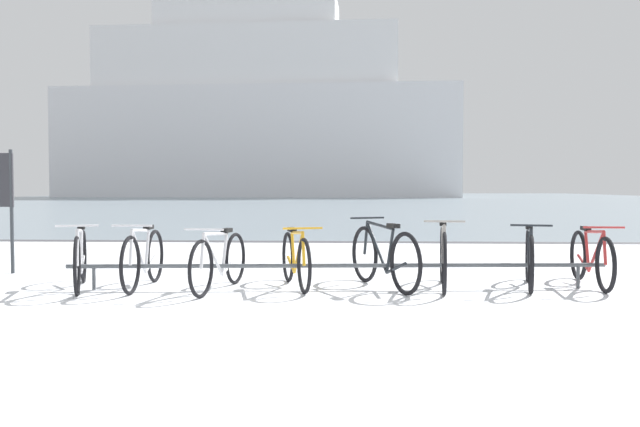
{
  "coord_description": "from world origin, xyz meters",
  "views": [
    {
      "loc": [
        1.05,
        -4.32,
        1.21
      ],
      "look_at": [
        0.42,
        7.33,
        0.74
      ],
      "focal_mm": 36.73,
      "sensor_mm": 36.0,
      "label": 1
    }
  ],
  "objects_px": {
    "bicycle_3": "(296,259)",
    "bicycle_0": "(80,259)",
    "bicycle_4": "(384,257)",
    "bicycle_6": "(529,258)",
    "bicycle_1": "(143,258)",
    "bicycle_7": "(591,258)",
    "bicycle_2": "(219,261)",
    "ferry_ship": "(256,116)",
    "bicycle_5": "(443,257)"
  },
  "relations": [
    {
      "from": "bicycle_5",
      "to": "bicycle_1",
      "type": "bearing_deg",
      "value": -177.48
    },
    {
      "from": "bicycle_1",
      "to": "bicycle_3",
      "type": "distance_m",
      "value": 1.82
    },
    {
      "from": "bicycle_1",
      "to": "ferry_ship",
      "type": "xyz_separation_m",
      "value": [
        -9.31,
        70.06,
        9.31
      ]
    },
    {
      "from": "bicycle_5",
      "to": "bicycle_0",
      "type": "bearing_deg",
      "value": -176.42
    },
    {
      "from": "bicycle_1",
      "to": "bicycle_7",
      "type": "xyz_separation_m",
      "value": [
        5.41,
        0.44,
        -0.01
      ]
    },
    {
      "from": "bicycle_3",
      "to": "ferry_ship",
      "type": "bearing_deg",
      "value": 99.05
    },
    {
      "from": "bicycle_3",
      "to": "bicycle_5",
      "type": "bearing_deg",
      "value": 0.59
    },
    {
      "from": "bicycle_2",
      "to": "bicycle_5",
      "type": "xyz_separation_m",
      "value": [
        2.63,
        0.3,
        0.03
      ]
    },
    {
      "from": "bicycle_5",
      "to": "ferry_ship",
      "type": "height_order",
      "value": "ferry_ship"
    },
    {
      "from": "bicycle_1",
      "to": "bicycle_6",
      "type": "distance_m",
      "value": 4.64
    },
    {
      "from": "bicycle_6",
      "to": "ferry_ship",
      "type": "height_order",
      "value": "ferry_ship"
    },
    {
      "from": "bicycle_5",
      "to": "bicycle_7",
      "type": "distance_m",
      "value": 1.85
    },
    {
      "from": "bicycle_1",
      "to": "bicycle_7",
      "type": "distance_m",
      "value": 5.43
    },
    {
      "from": "bicycle_3",
      "to": "ferry_ship",
      "type": "xyz_separation_m",
      "value": [
        -11.13,
        69.92,
        9.32
      ]
    },
    {
      "from": "bicycle_3",
      "to": "bicycle_4",
      "type": "height_order",
      "value": "bicycle_4"
    },
    {
      "from": "bicycle_7",
      "to": "bicycle_5",
      "type": "bearing_deg",
      "value": -171.35
    },
    {
      "from": "bicycle_2",
      "to": "ferry_ship",
      "type": "xyz_separation_m",
      "value": [
        -10.26,
        70.2,
        9.32
      ]
    },
    {
      "from": "bicycle_3",
      "to": "ferry_ship",
      "type": "height_order",
      "value": "ferry_ship"
    },
    {
      "from": "bicycle_0",
      "to": "ferry_ship",
      "type": "relative_size",
      "value": 0.03
    },
    {
      "from": "bicycle_3",
      "to": "bicycle_7",
      "type": "height_order",
      "value": "bicycle_7"
    },
    {
      "from": "bicycle_0",
      "to": "bicycle_4",
      "type": "height_order",
      "value": "bicycle_4"
    },
    {
      "from": "bicycle_2",
      "to": "ferry_ship",
      "type": "height_order",
      "value": "ferry_ship"
    },
    {
      "from": "bicycle_1",
      "to": "bicycle_5",
      "type": "height_order",
      "value": "bicycle_5"
    },
    {
      "from": "bicycle_0",
      "to": "bicycle_7",
      "type": "xyz_separation_m",
      "value": [
        6.13,
        0.55,
        -0.02
      ]
    },
    {
      "from": "bicycle_1",
      "to": "bicycle_7",
      "type": "relative_size",
      "value": 0.97
    },
    {
      "from": "bicycle_3",
      "to": "bicycle_4",
      "type": "bearing_deg",
      "value": 0.52
    },
    {
      "from": "bicycle_0",
      "to": "bicycle_5",
      "type": "relative_size",
      "value": 0.96
    },
    {
      "from": "bicycle_3",
      "to": "bicycle_6",
      "type": "bearing_deg",
      "value": 3.27
    },
    {
      "from": "bicycle_0",
      "to": "bicycle_7",
      "type": "distance_m",
      "value": 6.16
    },
    {
      "from": "bicycle_4",
      "to": "bicycle_6",
      "type": "bearing_deg",
      "value": 4.92
    },
    {
      "from": "bicycle_0",
      "to": "bicycle_5",
      "type": "height_order",
      "value": "bicycle_5"
    },
    {
      "from": "bicycle_1",
      "to": "bicycle_7",
      "type": "bearing_deg",
      "value": 4.61
    },
    {
      "from": "bicycle_2",
      "to": "bicycle_7",
      "type": "distance_m",
      "value": 4.5
    },
    {
      "from": "bicycle_4",
      "to": "ferry_ship",
      "type": "distance_m",
      "value": 71.57
    },
    {
      "from": "bicycle_2",
      "to": "bicycle_6",
      "type": "bearing_deg",
      "value": 6.79
    },
    {
      "from": "bicycle_1",
      "to": "bicycle_5",
      "type": "xyz_separation_m",
      "value": [
        3.58,
        0.16,
        0.02
      ]
    },
    {
      "from": "bicycle_0",
      "to": "bicycle_2",
      "type": "relative_size",
      "value": 0.97
    },
    {
      "from": "bicycle_2",
      "to": "bicycle_7",
      "type": "bearing_deg",
      "value": 7.33
    },
    {
      "from": "bicycle_4",
      "to": "ferry_ship",
      "type": "bearing_deg",
      "value": 99.89
    },
    {
      "from": "bicycle_7",
      "to": "bicycle_1",
      "type": "bearing_deg",
      "value": -175.39
    },
    {
      "from": "bicycle_6",
      "to": "bicycle_1",
      "type": "bearing_deg",
      "value": -176.29
    },
    {
      "from": "bicycle_3",
      "to": "bicycle_0",
      "type": "bearing_deg",
      "value": -174.36
    },
    {
      "from": "bicycle_4",
      "to": "bicycle_2",
      "type": "bearing_deg",
      "value": -171.52
    },
    {
      "from": "bicycle_0",
      "to": "bicycle_5",
      "type": "xyz_separation_m",
      "value": [
        4.31,
        0.27,
        0.02
      ]
    },
    {
      "from": "bicycle_1",
      "to": "bicycle_6",
      "type": "bearing_deg",
      "value": 3.71
    },
    {
      "from": "bicycle_2",
      "to": "bicycle_4",
      "type": "height_order",
      "value": "bicycle_4"
    },
    {
      "from": "bicycle_6",
      "to": "ferry_ship",
      "type": "bearing_deg",
      "value": 101.31
    },
    {
      "from": "bicycle_6",
      "to": "bicycle_7",
      "type": "bearing_deg",
      "value": 9.86
    },
    {
      "from": "bicycle_7",
      "to": "ferry_ship",
      "type": "relative_size",
      "value": 0.04
    },
    {
      "from": "bicycle_5",
      "to": "bicycle_7",
      "type": "relative_size",
      "value": 1.01
    }
  ]
}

